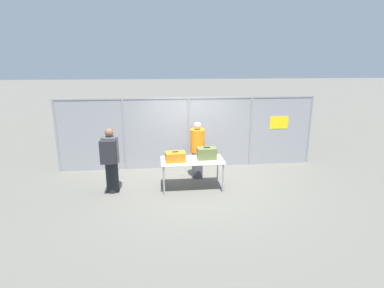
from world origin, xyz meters
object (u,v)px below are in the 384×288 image
object	(u,v)px
suitcase_olive	(207,153)
utility_trailer	(212,144)
inspection_table	(192,162)
traveler_hooded	(111,158)
suitcase_orange	(175,157)
security_worker_near	(197,149)

from	to	relation	value
suitcase_olive	utility_trailer	bearing A→B (deg)	77.25
inspection_table	traveler_hooded	world-z (taller)	traveler_hooded
inspection_table	suitcase_orange	bearing A→B (deg)	-168.45
inspection_table	utility_trailer	size ratio (longest dim) A/B	0.48
suitcase_olive	traveler_hooded	xyz separation A→B (m)	(-2.43, -0.07, -0.02)
suitcase_orange	suitcase_olive	size ratio (longest dim) A/B	1.05
inspection_table	traveler_hooded	bearing A→B (deg)	-178.82
inspection_table	suitcase_olive	xyz separation A→B (m)	(0.38, 0.03, 0.21)
inspection_table	traveler_hooded	size ratio (longest dim) A/B	0.97
security_worker_near	utility_trailer	size ratio (longest dim) A/B	0.49
inspection_table	security_worker_near	xyz separation A→B (m)	(0.24, 0.76, 0.12)
suitcase_orange	utility_trailer	bearing A→B (deg)	64.19
suitcase_orange	security_worker_near	distance (m)	1.09
security_worker_near	inspection_table	bearing A→B (deg)	60.01
inspection_table	suitcase_olive	distance (m)	0.44
suitcase_orange	traveler_hooded	distance (m)	1.61
traveler_hooded	suitcase_orange	bearing A→B (deg)	-10.01
suitcase_orange	inspection_table	bearing A→B (deg)	11.55
traveler_hooded	inspection_table	bearing A→B (deg)	-7.14
inspection_table	suitcase_orange	xyz separation A→B (m)	(-0.44, -0.09, 0.18)
suitcase_olive	traveler_hooded	size ratio (longest dim) A/B	0.30
inspection_table	utility_trailer	world-z (taller)	inspection_table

